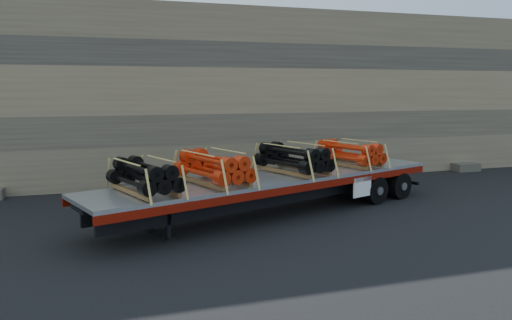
% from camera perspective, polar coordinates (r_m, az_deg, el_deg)
% --- Properties ---
extents(ground, '(120.00, 120.00, 0.00)m').
position_cam_1_polar(ground, '(15.20, -1.07, -6.26)').
color(ground, black).
rests_on(ground, ground).
extents(rock_wall, '(44.00, 3.00, 7.00)m').
position_cam_1_polar(rock_wall, '(21.04, -6.21, 7.34)').
color(rock_wall, '#7A6B54').
rests_on(rock_wall, ground).
extents(trailer, '(11.89, 6.07, 1.18)m').
position_cam_1_polar(trailer, '(15.19, 2.04, -3.99)').
color(trailer, silver).
rests_on(trailer, ground).
extents(bundle_front, '(1.82, 2.51, 0.80)m').
position_cam_1_polar(bundle_front, '(12.81, -12.63, -1.93)').
color(bundle_front, black).
rests_on(bundle_front, trailer).
extents(bundle_midfront, '(1.94, 2.68, 0.86)m').
position_cam_1_polar(bundle_midfront, '(13.76, -4.92, -0.97)').
color(bundle_midfront, red).
rests_on(bundle_midfront, trailer).
extents(bundle_midrear, '(1.95, 2.70, 0.86)m').
position_cam_1_polar(bundle_midrear, '(15.49, 4.26, 0.08)').
color(bundle_midrear, black).
rests_on(bundle_midrear, trailer).
extents(bundle_rear, '(1.83, 2.53, 0.81)m').
position_cam_1_polar(bundle_rear, '(17.27, 10.61, 0.70)').
color(bundle_rear, red).
rests_on(bundle_rear, trailer).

